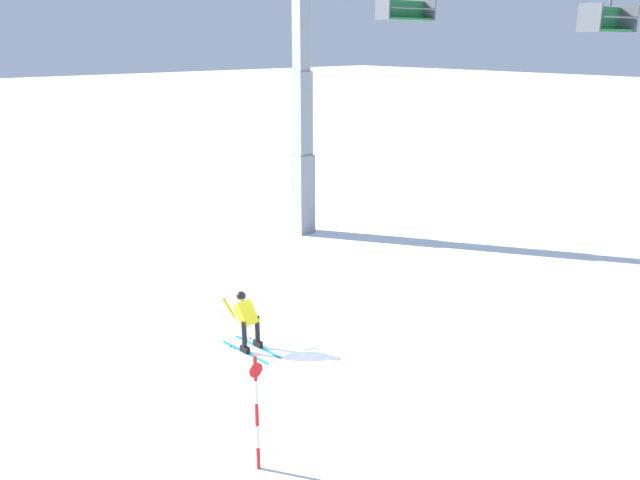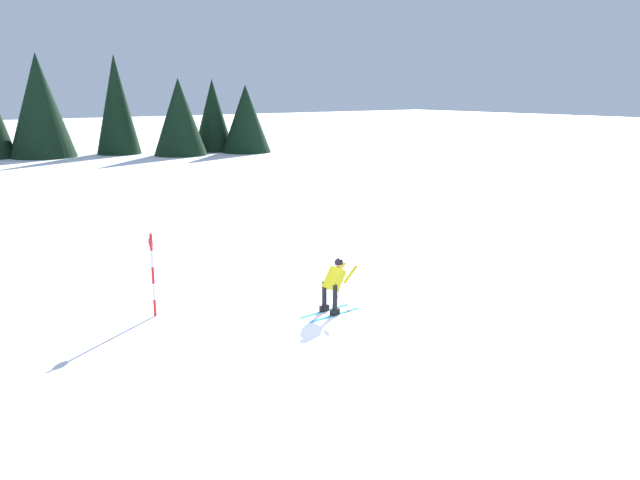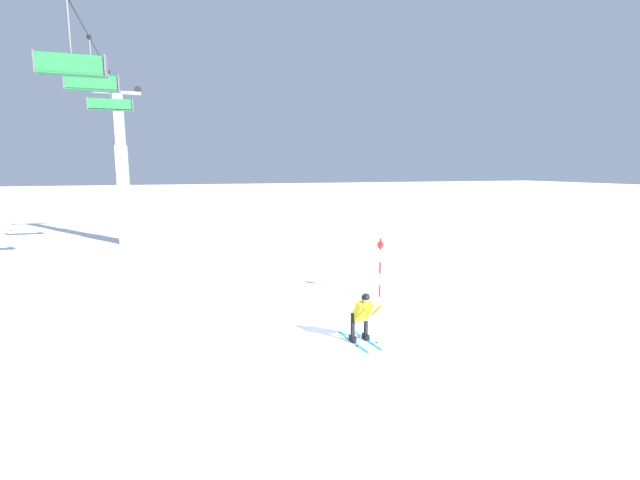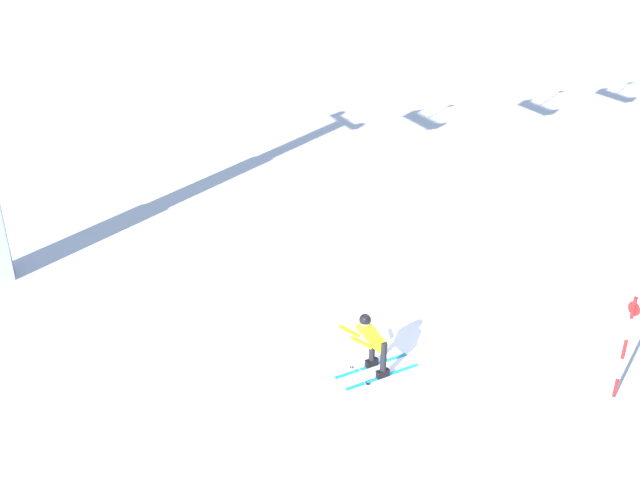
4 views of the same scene
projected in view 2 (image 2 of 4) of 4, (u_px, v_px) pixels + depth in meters
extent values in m
plane|color=white|center=(310.00, 330.00, 16.87)|extent=(260.00, 260.00, 0.00)
cube|color=#198CCC|center=(324.00, 311.00, 18.32)|extent=(1.78, 0.25, 0.01)
cube|color=black|center=(324.00, 308.00, 18.30)|extent=(0.29, 0.13, 0.16)
cylinder|color=black|center=(324.00, 294.00, 18.21)|extent=(0.13, 0.13, 0.68)
cube|color=#198CCC|center=(335.00, 315.00, 18.00)|extent=(1.78, 0.25, 0.01)
cube|color=black|center=(335.00, 312.00, 17.98)|extent=(0.29, 0.13, 0.16)
cylinder|color=black|center=(335.00, 297.00, 17.89)|extent=(0.13, 0.13, 0.68)
cube|color=gold|center=(334.00, 279.00, 18.06)|extent=(0.59, 0.47, 0.67)
sphere|color=tan|center=(339.00, 264.00, 18.08)|extent=(0.23, 0.23, 0.23)
sphere|color=black|center=(339.00, 263.00, 18.07)|extent=(0.24, 0.24, 0.24)
cylinder|color=gold|center=(339.00, 271.00, 18.45)|extent=(0.51, 0.13, 0.44)
cylinder|color=gray|center=(339.00, 291.00, 18.65)|extent=(0.47, 0.18, 1.17)
cylinder|color=black|center=(333.00, 305.00, 18.66)|extent=(0.07, 0.07, 0.01)
cylinder|color=gold|center=(350.00, 275.00, 18.12)|extent=(0.51, 0.13, 0.44)
cylinder|color=gray|center=(353.00, 296.00, 18.25)|extent=(0.49, 0.10, 1.17)
cylinder|color=black|center=(349.00, 311.00, 18.19)|extent=(0.07, 0.07, 0.01)
cylinder|color=red|center=(155.00, 308.00, 17.90)|extent=(0.07, 0.07, 0.46)
cylinder|color=white|center=(154.00, 292.00, 17.80)|extent=(0.07, 0.07, 0.46)
cylinder|color=red|center=(153.00, 275.00, 17.70)|extent=(0.07, 0.07, 0.46)
cylinder|color=white|center=(152.00, 259.00, 17.60)|extent=(0.07, 0.07, 0.46)
cylinder|color=red|center=(151.00, 242.00, 17.50)|extent=(0.07, 0.07, 0.46)
cylinder|color=red|center=(151.00, 243.00, 17.49)|extent=(0.01, 0.28, 0.28)
cone|color=black|center=(246.00, 119.00, 63.37)|extent=(4.72, 4.72, 6.39)
cone|color=black|center=(213.00, 115.00, 64.60)|extent=(3.90, 3.90, 6.94)
cone|color=black|center=(179.00, 117.00, 60.55)|extent=(4.87, 4.87, 6.98)
cone|color=black|center=(116.00, 104.00, 61.53)|extent=(4.09, 4.09, 9.14)
cone|color=black|center=(39.00, 105.00, 58.54)|extent=(5.76, 5.76, 9.12)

